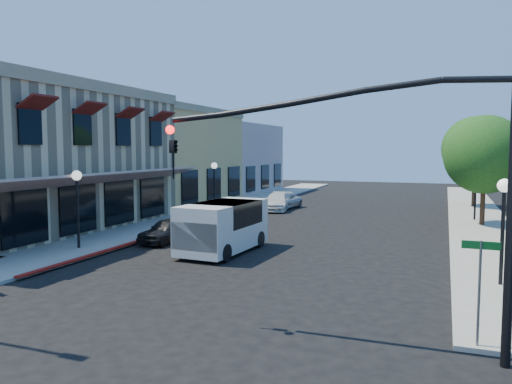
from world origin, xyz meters
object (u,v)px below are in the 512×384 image
(lamppost_left_far, at_px, (214,174))
(lamppost_right_far, at_px, (476,178))
(parked_car_c, at_px, (277,202))
(street_tree_b, at_px, (475,149))
(parked_car_a, at_px, (168,230))
(lamppost_right_near, at_px, (504,205))
(parked_car_b, at_px, (215,214))
(street_name_sign, at_px, (480,276))
(lamppost_left_near, at_px, (77,189))
(parked_car_d, at_px, (282,201))
(street_tree_a, at_px, (485,155))
(signal_mast_arm, at_px, (403,169))
(white_van, at_px, (223,224))

(lamppost_left_far, distance_m, lamppost_right_far, 17.12)
(lamppost_right_far, distance_m, parked_car_c, 13.50)
(street_tree_b, height_order, lamppost_left_far, street_tree_b)
(parked_car_a, xyz_separation_m, parked_car_c, (0.98, 13.88, 0.04))
(lamppost_right_near, xyz_separation_m, parked_car_b, (-14.70, 9.23, -2.15))
(street_name_sign, height_order, lamppost_left_near, lamppost_left_near)
(street_name_sign, bearing_deg, parked_car_d, 117.33)
(street_tree_a, bearing_deg, parked_car_a, -143.27)
(lamppost_left_far, bearing_deg, signal_mast_arm, -55.00)
(street_tree_b, xyz_separation_m, lamppost_left_near, (-17.30, -24.00, -1.81))
(lamppost_left_near, relative_size, parked_car_b, 1.00)
(lamppost_right_far, relative_size, parked_car_c, 0.82)
(street_tree_b, bearing_deg, white_van, -116.64)
(signal_mast_arm, bearing_deg, street_tree_b, 84.49)
(white_van, bearing_deg, signal_mast_arm, -45.79)
(street_tree_b, relative_size, parked_car_a, 2.03)
(lamppost_left_far, relative_size, lamppost_right_far, 1.00)
(street_name_sign, distance_m, lamppost_left_far, 25.48)
(parked_car_b, bearing_deg, parked_car_d, 76.42)
(parked_car_b, bearing_deg, signal_mast_arm, -57.05)
(lamppost_right_near, relative_size, lamppost_right_far, 1.00)
(lamppost_left_near, bearing_deg, white_van, 16.83)
(lamppost_left_far, xyz_separation_m, parked_car_d, (3.70, 4.00, -2.17))
(street_name_sign, xyz_separation_m, parked_car_d, (-12.30, 23.80, -1.14))
(signal_mast_arm, bearing_deg, parked_car_c, 114.39)
(lamppost_left_far, bearing_deg, lamppost_left_near, -90.00)
(signal_mast_arm, relative_size, lamppost_left_near, 2.24)
(street_tree_a, bearing_deg, white_van, -132.47)
(parked_car_a, bearing_deg, signal_mast_arm, -31.79)
(signal_mast_arm, relative_size, parked_car_d, 1.98)
(street_tree_b, distance_m, street_name_sign, 29.96)
(parked_car_c, bearing_deg, street_tree_b, 20.12)
(lamppost_left_near, xyz_separation_m, lamppost_right_far, (17.00, 16.00, 0.00))
(street_tree_b, bearing_deg, street_name_sign, -92.50)
(parked_car_c, bearing_deg, signal_mast_arm, -72.72)
(parked_car_a, distance_m, parked_car_c, 13.91)
(street_tree_a, xyz_separation_m, parked_car_b, (-15.00, -4.77, -3.61))
(parked_car_c, bearing_deg, lamppost_left_near, -109.39)
(parked_car_d, bearing_deg, signal_mast_arm, -58.55)
(street_tree_b, bearing_deg, lamppost_left_far, -149.97)
(lamppost_left_near, distance_m, lamppost_left_far, 14.00)
(street_tree_a, height_order, parked_car_c, street_tree_a)
(lamppost_left_near, bearing_deg, signal_mast_arm, -24.37)
(street_tree_a, height_order, lamppost_right_near, street_tree_a)
(signal_mast_arm, distance_m, lamppost_right_far, 22.70)
(lamppost_right_near, height_order, parked_car_d, lamppost_right_near)
(street_tree_b, relative_size, parked_car_d, 1.73)
(street_tree_a, xyz_separation_m, lamppost_right_near, (-0.30, -14.00, -1.46))
(street_tree_a, height_order, parked_car_a, street_tree_a)
(signal_mast_arm, bearing_deg, lamppost_left_far, 125.00)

